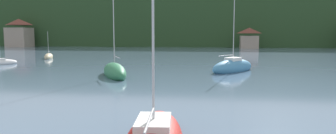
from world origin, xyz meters
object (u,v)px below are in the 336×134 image
(shore_building_westcentral, at_px, (249,38))
(sailboat_mid_7, at_px, (233,67))
(sailboat_far_1, at_px, (0,63))
(sailboat_mid_6, at_px, (115,72))
(sailboat_far_8, at_px, (49,57))
(shore_building_west, at_px, (19,33))

(shore_building_westcentral, bearing_deg, sailboat_mid_7, -98.44)
(sailboat_far_1, distance_m, sailboat_mid_7, 31.01)
(sailboat_mid_6, bearing_deg, sailboat_far_8, 14.82)
(sailboat_far_1, height_order, sailboat_mid_7, sailboat_mid_7)
(shore_building_west, relative_size, sailboat_far_8, 1.87)
(shore_building_west, bearing_deg, shore_building_westcentral, -0.44)
(shore_building_westcentral, bearing_deg, shore_building_west, 179.56)
(shore_building_west, bearing_deg, sailboat_far_8, -51.07)
(shore_building_westcentral, height_order, sailboat_far_1, sailboat_far_1)
(shore_building_westcentral, relative_size, sailboat_far_1, 0.90)
(shore_building_west, relative_size, sailboat_far_1, 1.37)
(shore_building_west, distance_m, sailboat_mid_7, 86.80)
(sailboat_far_1, distance_m, sailboat_mid_6, 21.15)
(sailboat_mid_7, bearing_deg, sailboat_far_8, 101.60)
(sailboat_mid_7, bearing_deg, shore_building_west, 85.38)
(sailboat_far_1, bearing_deg, shore_building_westcentral, 3.27)
(sailboat_far_8, bearing_deg, sailboat_far_1, -26.57)
(shore_building_westcentral, xyz_separation_m, sailboat_far_8, (-38.43, -42.72, -2.68))
(sailboat_far_1, xyz_separation_m, sailboat_mid_6, (19.13, -9.01, 0.16))
(sailboat_mid_7, relative_size, sailboat_far_8, 1.81)
(shore_building_westcentral, relative_size, sailboat_far_8, 1.23)
(sailboat_mid_6, bearing_deg, sailboat_far_1, 36.95)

